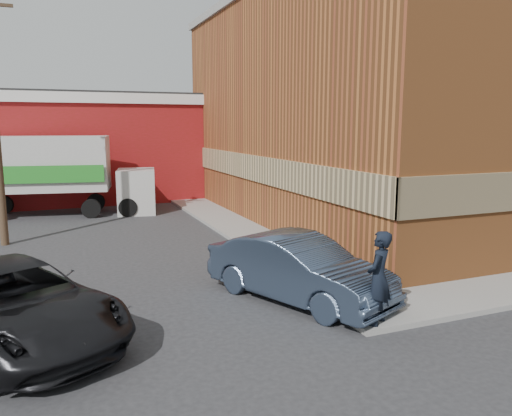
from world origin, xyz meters
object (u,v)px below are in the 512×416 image
object	(u,v)px
brick_building	(401,109)
box_truck	(60,170)
man	(379,278)
sedan	(298,269)
suv_a	(14,304)
warehouse	(49,147)

from	to	relation	value
brick_building	box_truck	size ratio (longest dim) A/B	2.49
brick_building	box_truck	bearing A→B (deg)	159.79
man	sedan	size ratio (longest dim) A/B	0.41
suv_a	box_truck	world-z (taller)	box_truck
sedan	box_truck	xyz separation A→B (m)	(-4.77, 13.67, 1.26)
suv_a	box_truck	xyz separation A→B (m)	(1.08, 13.67, 1.28)
brick_building	warehouse	world-z (taller)	brick_building
warehouse	suv_a	distance (m)	19.62
box_truck	man	bearing A→B (deg)	-60.32
warehouse	box_truck	bearing A→B (deg)	-85.75
brick_building	warehouse	xyz separation A→B (m)	(-14.50, 11.00, -1.87)
brick_building	warehouse	size ratio (longest dim) A/B	1.12
box_truck	brick_building	bearing A→B (deg)	-9.72
suv_a	sedan	bearing A→B (deg)	-26.50
man	box_truck	size ratio (longest dim) A/B	0.25
suv_a	warehouse	bearing A→B (deg)	61.59
warehouse	sedan	size ratio (longest dim) A/B	3.57
sedan	suv_a	xyz separation A→B (m)	(-5.85, 0.00, -0.02)
man	box_truck	xyz separation A→B (m)	(-5.47, 15.72, 0.96)
man	sedan	world-z (taller)	man
sedan	box_truck	world-z (taller)	box_truck
warehouse	sedan	distance (m)	20.29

